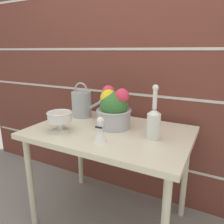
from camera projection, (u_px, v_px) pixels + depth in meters
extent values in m
plane|color=gray|center=(110.00, 219.00, 1.71)|extent=(12.00, 12.00, 0.00)
cube|color=brown|center=(135.00, 72.00, 1.80)|extent=(3.60, 0.08, 2.20)
cube|color=beige|center=(131.00, 157.00, 1.97)|extent=(3.53, 0.00, 0.02)
cube|color=beige|center=(133.00, 94.00, 1.81)|extent=(3.53, 0.00, 0.02)
cube|color=beige|center=(134.00, 49.00, 1.71)|extent=(3.53, 0.00, 0.02)
cube|color=beige|center=(110.00, 132.00, 1.51)|extent=(1.09, 0.73, 0.04)
cylinder|color=beige|center=(31.00, 183.00, 1.57)|extent=(0.04, 0.04, 0.70)
cylinder|color=beige|center=(80.00, 150.00, 2.09)|extent=(0.04, 0.04, 0.70)
cylinder|color=beige|center=(185.00, 176.00, 1.66)|extent=(0.04, 0.04, 0.70)
cylinder|color=#9EA3A8|center=(82.00, 104.00, 1.79)|extent=(0.16, 0.16, 0.21)
cylinder|color=#9EA3A8|center=(95.00, 105.00, 1.73)|extent=(0.14, 0.02, 0.09)
cone|color=#9EA3A8|center=(103.00, 102.00, 1.69)|extent=(0.05, 0.05, 0.06)
torus|color=#9EA3A8|center=(81.00, 90.00, 1.76)|extent=(0.13, 0.01, 0.13)
cylinder|color=silver|center=(61.00, 130.00, 1.49)|extent=(0.11, 0.11, 0.01)
cylinder|color=silver|center=(60.00, 125.00, 1.48)|extent=(0.04, 0.04, 0.06)
sphere|color=silver|center=(60.00, 125.00, 1.48)|extent=(0.04, 0.04, 0.04)
cylinder|color=silver|center=(60.00, 117.00, 1.47)|extent=(0.16, 0.16, 0.06)
torus|color=silver|center=(59.00, 113.00, 1.46)|extent=(0.17, 0.17, 0.01)
cylinder|color=#ADADB2|center=(115.00, 119.00, 1.54)|extent=(0.23, 0.23, 0.13)
torus|color=#ADADB2|center=(115.00, 110.00, 1.53)|extent=(0.25, 0.25, 0.01)
sphere|color=#387033|center=(115.00, 105.00, 1.52)|extent=(0.20, 0.20, 0.20)
sphere|color=yellow|center=(109.00, 98.00, 1.51)|extent=(0.12, 0.12, 0.12)
sphere|color=#E03856|center=(108.00, 92.00, 1.55)|extent=(0.09, 0.09, 0.09)
sphere|color=#E03856|center=(122.00, 96.00, 1.47)|extent=(0.10, 0.10, 0.10)
cylinder|color=silver|center=(153.00, 126.00, 1.34)|extent=(0.08, 0.08, 0.16)
cone|color=silver|center=(154.00, 111.00, 1.31)|extent=(0.08, 0.08, 0.03)
cylinder|color=silver|center=(155.00, 100.00, 1.29)|extent=(0.03, 0.03, 0.12)
sphere|color=silver|center=(156.00, 88.00, 1.27)|extent=(0.04, 0.04, 0.04)
cone|color=white|center=(100.00, 134.00, 1.30)|extent=(0.08, 0.08, 0.10)
cylinder|color=white|center=(100.00, 123.00, 1.29)|extent=(0.04, 0.04, 0.03)
sphere|color=white|center=(100.00, 120.00, 1.28)|extent=(0.04, 0.04, 0.04)
cube|color=black|center=(99.00, 127.00, 1.27)|extent=(0.04, 0.01, 0.01)
sphere|color=#E03856|center=(101.00, 141.00, 1.31)|extent=(0.01, 0.01, 0.01)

